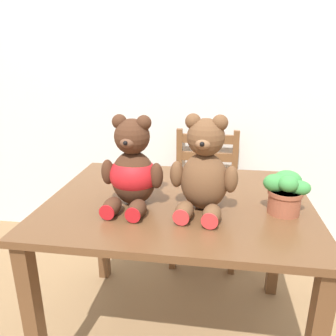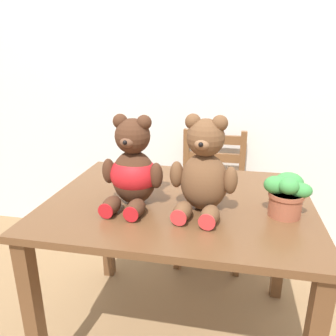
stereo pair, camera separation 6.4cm
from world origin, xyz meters
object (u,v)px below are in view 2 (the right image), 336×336
(teddy_bear_left, at_px, (133,170))
(teddy_bear_right, at_px, (204,171))
(wooden_chair_behind, at_px, (211,196))
(potted_plant, at_px, (287,193))

(teddy_bear_left, distance_m, teddy_bear_right, 0.29)
(wooden_chair_behind, relative_size, teddy_bear_left, 2.31)
(teddy_bear_left, height_order, potted_plant, teddy_bear_left)
(teddy_bear_right, bearing_deg, wooden_chair_behind, -81.85)
(wooden_chair_behind, height_order, teddy_bear_right, teddy_bear_right)
(teddy_bear_left, bearing_deg, teddy_bear_right, -176.69)
(teddy_bear_right, bearing_deg, teddy_bear_left, 6.27)
(potted_plant, bearing_deg, teddy_bear_right, -176.29)
(potted_plant, bearing_deg, teddy_bear_left, -178.46)
(teddy_bear_right, xyz_separation_m, potted_plant, (0.32, 0.02, -0.08))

